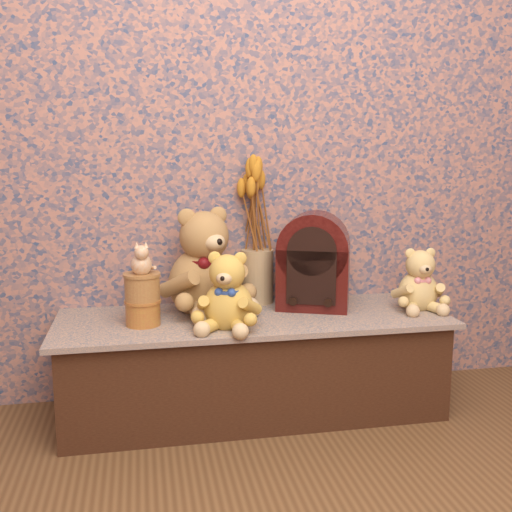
{
  "coord_description": "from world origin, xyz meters",
  "views": [
    {
      "loc": [
        -0.41,
        -0.9,
        1.01
      ],
      "look_at": [
        0.0,
        1.2,
        0.63
      ],
      "focal_mm": 41.74,
      "sensor_mm": 36.0,
      "label": 1
    }
  ],
  "objects_px": {
    "cathedral_radio": "(314,260)",
    "teddy_small": "(419,276)",
    "biscuit_tin_lower": "(143,313)",
    "ceramic_vase": "(257,276)",
    "teddy_medium": "(228,287)",
    "cat_figurine": "(141,257)",
    "teddy_large": "(202,256)"
  },
  "relations": [
    {
      "from": "ceramic_vase",
      "to": "teddy_small",
      "type": "bearing_deg",
      "value": -20.41
    },
    {
      "from": "teddy_medium",
      "to": "cat_figurine",
      "type": "bearing_deg",
      "value": -175.19
    },
    {
      "from": "ceramic_vase",
      "to": "cat_figurine",
      "type": "relative_size",
      "value": 1.81
    },
    {
      "from": "cathedral_radio",
      "to": "ceramic_vase",
      "type": "relative_size",
      "value": 1.74
    },
    {
      "from": "cat_figurine",
      "to": "teddy_large",
      "type": "bearing_deg",
      "value": 29.14
    },
    {
      "from": "teddy_small",
      "to": "biscuit_tin_lower",
      "type": "distance_m",
      "value": 1.08
    },
    {
      "from": "ceramic_vase",
      "to": "biscuit_tin_lower",
      "type": "xyz_separation_m",
      "value": [
        -0.47,
        -0.24,
        -0.07
      ]
    },
    {
      "from": "teddy_medium",
      "to": "teddy_small",
      "type": "distance_m",
      "value": 0.78
    },
    {
      "from": "cathedral_radio",
      "to": "teddy_large",
      "type": "bearing_deg",
      "value": -162.42
    },
    {
      "from": "teddy_small",
      "to": "cat_figurine",
      "type": "distance_m",
      "value": 1.08
    },
    {
      "from": "cathedral_radio",
      "to": "cat_figurine",
      "type": "bearing_deg",
      "value": -148.37
    },
    {
      "from": "teddy_medium",
      "to": "ceramic_vase",
      "type": "relative_size",
      "value": 1.33
    },
    {
      "from": "teddy_medium",
      "to": "biscuit_tin_lower",
      "type": "distance_m",
      "value": 0.33
    },
    {
      "from": "teddy_small",
      "to": "teddy_large",
      "type": "bearing_deg",
      "value": 175.82
    },
    {
      "from": "teddy_large",
      "to": "cat_figurine",
      "type": "height_order",
      "value": "teddy_large"
    },
    {
      "from": "cathedral_radio",
      "to": "teddy_small",
      "type": "bearing_deg",
      "value": 7.42
    },
    {
      "from": "teddy_large",
      "to": "teddy_small",
      "type": "distance_m",
      "value": 0.86
    },
    {
      "from": "teddy_large",
      "to": "teddy_medium",
      "type": "xyz_separation_m",
      "value": [
        0.07,
        -0.23,
        -0.07
      ]
    },
    {
      "from": "cathedral_radio",
      "to": "cat_figurine",
      "type": "xyz_separation_m",
      "value": [
        -0.67,
        -0.12,
        0.06
      ]
    },
    {
      "from": "teddy_medium",
      "to": "biscuit_tin_lower",
      "type": "bearing_deg",
      "value": -175.19
    },
    {
      "from": "teddy_large",
      "to": "biscuit_tin_lower",
      "type": "xyz_separation_m",
      "value": [
        -0.23,
        -0.15,
        -0.17
      ]
    },
    {
      "from": "biscuit_tin_lower",
      "to": "cat_figurine",
      "type": "xyz_separation_m",
      "value": [
        0.0,
        0.0,
        0.2
      ]
    },
    {
      "from": "teddy_medium",
      "to": "teddy_small",
      "type": "xyz_separation_m",
      "value": [
        0.77,
        0.1,
        -0.02
      ]
    },
    {
      "from": "teddy_medium",
      "to": "cathedral_radio",
      "type": "relative_size",
      "value": 0.77
    },
    {
      "from": "teddy_small",
      "to": "ceramic_vase",
      "type": "bearing_deg",
      "value": 164.24
    },
    {
      "from": "biscuit_tin_lower",
      "to": "teddy_medium",
      "type": "bearing_deg",
      "value": -15.68
    },
    {
      "from": "teddy_large",
      "to": "cathedral_radio",
      "type": "height_order",
      "value": "teddy_large"
    },
    {
      "from": "teddy_small",
      "to": "cat_figurine",
      "type": "xyz_separation_m",
      "value": [
        -1.07,
        -0.02,
        0.12
      ]
    },
    {
      "from": "teddy_large",
      "to": "cat_figurine",
      "type": "relative_size",
      "value": 3.59
    },
    {
      "from": "ceramic_vase",
      "to": "cat_figurine",
      "type": "distance_m",
      "value": 0.55
    },
    {
      "from": "teddy_large",
      "to": "ceramic_vase",
      "type": "xyz_separation_m",
      "value": [
        0.24,
        0.09,
        -0.11
      ]
    },
    {
      "from": "teddy_large",
      "to": "cat_figurine",
      "type": "distance_m",
      "value": 0.28
    }
  ]
}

